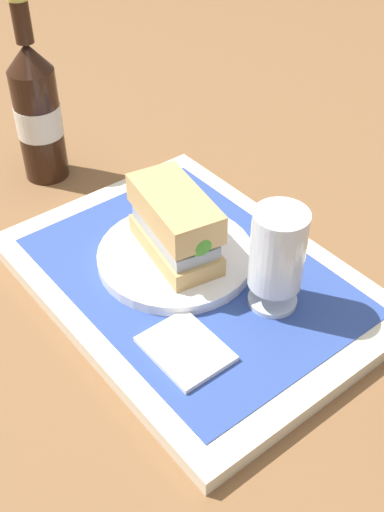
{
  "coord_description": "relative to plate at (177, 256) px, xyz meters",
  "views": [
    {
      "loc": [
        0.44,
        -0.35,
        0.54
      ],
      "look_at": [
        0.0,
        0.0,
        0.05
      ],
      "focal_mm": 45.26,
      "sensor_mm": 36.0,
      "label": 1
    }
  ],
  "objects": [
    {
      "name": "plate",
      "position": [
        0.0,
        0.0,
        0.0
      ],
      "size": [
        0.19,
        0.19,
        0.01
      ],
      "primitive_type": "cylinder",
      "color": "white",
      "rests_on": "placemat"
    },
    {
      "name": "sandwich",
      "position": [
        0.0,
        -0.0,
        0.05
      ],
      "size": [
        0.14,
        0.09,
        0.08
      ],
      "rotation": [
        0.0,
        0.0,
        -0.19
      ],
      "color": "tan",
      "rests_on": "plate"
    },
    {
      "name": "tray",
      "position": [
        0.03,
        -0.0,
        -0.02
      ],
      "size": [
        0.44,
        0.32,
        0.02
      ],
      "primitive_type": "cube",
      "color": "beige",
      "rests_on": "ground_plane"
    },
    {
      "name": "ground_plane",
      "position": [
        0.03,
        -0.0,
        -0.03
      ],
      "size": [
        3.0,
        3.0,
        0.0
      ],
      "primitive_type": "plane",
      "color": "brown"
    },
    {
      "name": "napkin_folded",
      "position": [
        0.12,
        -0.08,
        -0.0
      ],
      "size": [
        0.09,
        0.07,
        0.01
      ],
      "primitive_type": "cube",
      "color": "white",
      "rests_on": "placemat"
    },
    {
      "name": "placemat",
      "position": [
        0.03,
        -0.0,
        -0.01
      ],
      "size": [
        0.38,
        0.27,
        0.0
      ],
      "primitive_type": "cube",
      "color": "#2D4793",
      "rests_on": "tray"
    },
    {
      "name": "beer_glass",
      "position": [
        0.12,
        0.04,
        0.06
      ],
      "size": [
        0.06,
        0.06,
        0.12
      ],
      "color": "silver",
      "rests_on": "placemat"
    },
    {
      "name": "second_bottle",
      "position": [
        -0.3,
        -0.02,
        0.08
      ],
      "size": [
        0.07,
        0.07,
        0.27
      ],
      "color": "black",
      "rests_on": "ground_plane"
    }
  ]
}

